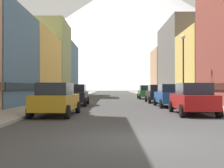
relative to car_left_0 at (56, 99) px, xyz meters
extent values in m
plane|color=#393939|center=(3.80, -7.10, -0.90)|extent=(400.00, 400.00, 0.00)
cube|color=gray|center=(-2.45, 27.90, -0.82)|extent=(2.50, 100.00, 0.15)
cube|color=gray|center=(10.05, 27.90, -0.82)|extent=(2.50, 100.00, 0.15)
cube|color=#D8B259|center=(-7.51, 17.35, 2.99)|extent=(7.62, 12.07, 7.77)
cube|color=brown|center=(-7.51, 17.35, 0.70)|extent=(7.92, 12.07, 0.50)
cube|color=#8C9966|center=(-8.13, 28.31, 4.83)|extent=(8.86, 8.88, 11.46)
cube|color=#3F442D|center=(-8.13, 28.31, 0.70)|extent=(9.16, 8.88, 0.50)
cube|color=slate|center=(-7.93, 38.12, 3.89)|extent=(8.47, 10.57, 9.59)
cube|color=#22333F|center=(-7.93, 38.12, 0.70)|extent=(8.77, 10.57, 0.50)
cube|color=#D8B259|center=(14.64, 17.01, 3.09)|extent=(6.68, 8.67, 7.97)
cube|color=brown|center=(14.64, 17.01, 0.70)|extent=(6.98, 8.67, 0.50)
cube|color=#66605B|center=(15.78, 28.20, 4.79)|extent=(8.95, 13.61, 11.38)
cube|color=#2D2B29|center=(15.78, 28.20, 0.70)|extent=(9.25, 13.61, 0.50)
cube|color=tan|center=(14.72, 39.99, 3.52)|extent=(6.83, 8.79, 8.84)
cube|color=brown|center=(14.72, 39.99, 0.70)|extent=(7.13, 8.79, 0.50)
cube|color=#B28419|center=(0.00, 0.06, -0.16)|extent=(2.03, 4.47, 0.80)
cube|color=#1E232D|center=(-0.01, -0.19, 0.56)|extent=(1.69, 2.27, 0.64)
cylinder|color=black|center=(-0.85, 1.75, -0.56)|extent=(0.25, 0.69, 0.68)
cylinder|color=black|center=(0.99, 1.67, -0.56)|extent=(0.25, 0.69, 0.68)
cylinder|color=black|center=(-0.99, -1.55, -0.56)|extent=(0.25, 0.69, 0.68)
cylinder|color=black|center=(0.85, -1.63, -0.56)|extent=(0.25, 0.69, 0.68)
cube|color=black|center=(0.00, 8.69, -0.16)|extent=(1.90, 4.43, 0.80)
cube|color=#1E232D|center=(0.00, 8.94, 0.56)|extent=(1.63, 2.22, 0.64)
cylinder|color=black|center=(0.95, 7.05, -0.56)|extent=(0.23, 0.68, 0.68)
cylinder|color=black|center=(-0.89, 7.02, -0.56)|extent=(0.23, 0.68, 0.68)
cylinder|color=black|center=(0.90, 10.35, -0.56)|extent=(0.23, 0.68, 0.68)
cylinder|color=black|center=(-0.94, 10.32, -0.56)|extent=(0.23, 0.68, 0.68)
cube|color=#9E1111|center=(7.60, 0.61, -0.16)|extent=(2.02, 4.47, 0.80)
cube|color=#1E232D|center=(7.59, 0.36, 0.56)|extent=(1.69, 2.26, 0.64)
cylinder|color=black|center=(6.75, 2.30, -0.56)|extent=(0.25, 0.69, 0.68)
cylinder|color=black|center=(8.59, 2.23, -0.56)|extent=(0.25, 0.69, 0.68)
cylinder|color=black|center=(6.62, -1.00, -0.56)|extent=(0.25, 0.69, 0.68)
cylinder|color=black|center=(8.45, -1.07, -0.56)|extent=(0.25, 0.69, 0.68)
cube|color=#19478C|center=(7.60, 6.86, -0.16)|extent=(1.91, 4.43, 0.80)
cube|color=#1E232D|center=(7.60, 6.61, 0.56)|extent=(1.63, 2.22, 0.64)
cylinder|color=black|center=(6.71, 8.52, -0.56)|extent=(0.23, 0.68, 0.68)
cylinder|color=black|center=(8.55, 8.49, -0.56)|extent=(0.23, 0.68, 0.68)
cylinder|color=black|center=(6.66, 5.22, -0.56)|extent=(0.23, 0.68, 0.68)
cylinder|color=black|center=(8.50, 5.19, -0.56)|extent=(0.23, 0.68, 0.68)
cube|color=black|center=(7.60, 12.96, -0.16)|extent=(1.95, 4.45, 0.80)
cube|color=#1E232D|center=(7.60, 12.71, 0.56)|extent=(1.66, 2.24, 0.64)
cylinder|color=black|center=(6.73, 14.63, -0.56)|extent=(0.24, 0.69, 0.68)
cylinder|color=black|center=(8.56, 14.58, -0.56)|extent=(0.24, 0.69, 0.68)
cylinder|color=black|center=(6.64, 11.33, -0.56)|extent=(0.24, 0.69, 0.68)
cylinder|color=black|center=(8.48, 11.28, -0.56)|extent=(0.24, 0.69, 0.68)
cube|color=#265933|center=(7.60, 21.84, -0.16)|extent=(1.96, 4.45, 0.80)
cube|color=#1E232D|center=(7.60, 21.59, 0.56)|extent=(1.66, 2.24, 0.64)
cylinder|color=black|center=(6.73, 23.52, -0.56)|extent=(0.24, 0.69, 0.68)
cylinder|color=black|center=(8.57, 23.47, -0.56)|extent=(0.24, 0.69, 0.68)
cylinder|color=black|center=(6.64, 20.22, -0.56)|extent=(0.24, 0.69, 0.68)
cylinder|color=black|center=(8.48, 20.17, -0.56)|extent=(0.24, 0.69, 0.68)
cylinder|color=brown|center=(10.80, 8.88, -0.60)|extent=(0.39, 0.39, 0.30)
sphere|color=#20732C|center=(10.80, 8.88, -0.23)|extent=(0.54, 0.54, 0.54)
cylinder|color=navy|center=(10.05, 18.74, -0.02)|extent=(0.36, 0.36, 1.45)
sphere|color=tan|center=(10.05, 18.74, 0.82)|extent=(0.23, 0.23, 0.23)
cylinder|color=black|center=(9.15, 8.67, 2.00)|extent=(0.12, 0.12, 5.50)
sphere|color=white|center=(9.15, 8.67, 4.93)|extent=(0.36, 0.36, 0.36)
cone|color=silver|center=(26.33, 252.90, 53.69)|extent=(297.04, 297.04, 109.18)
camera|label=1|loc=(2.96, -15.52, 0.66)|focal=45.79mm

